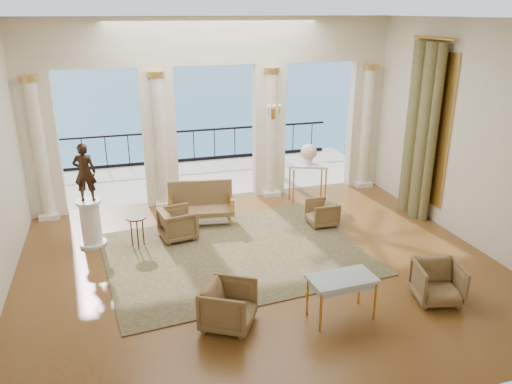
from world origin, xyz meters
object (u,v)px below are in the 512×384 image
object	(u,v)px
armchair_a	(229,304)
game_table	(342,282)
pedestal	(91,224)
console_table	(308,171)
settee	(201,203)
armchair_b	(438,281)
statue	(85,172)
armchair_d	(178,222)
side_table	(136,221)
armchair_c	(322,212)

from	to	relation	value
armchair_a	game_table	distance (m)	1.80
armchair_a	pedestal	xyz separation A→B (m)	(-2.06, 3.55, 0.09)
console_table	settee	bearing A→B (deg)	-145.06
armchair_b	statue	size ratio (longest dim) A/B	0.63
armchair_d	statue	size ratio (longest dim) A/B	0.62
side_table	game_table	bearing A→B (deg)	-49.76
armchair_c	pedestal	world-z (taller)	pedestal
armchair_a	pedestal	bearing A→B (deg)	60.30
armchair_a	armchair_d	size ratio (longest dim) A/B	1.06
armchair_a	statue	xyz separation A→B (m)	(-2.06, 3.55, 1.21)
pedestal	statue	size ratio (longest dim) A/B	0.84
armchair_d	settee	size ratio (longest dim) A/B	0.48
armchair_b	settee	bearing A→B (deg)	140.74
armchair_a	settee	bearing A→B (deg)	25.59
armchair_b	statue	xyz separation A→B (m)	(-5.59, 3.84, 1.22)
settee	console_table	bearing A→B (deg)	21.49
settee	statue	distance (m)	2.69
armchair_c	side_table	distance (m)	4.11
game_table	armchair_c	bearing A→B (deg)	68.15
game_table	armchair_b	bearing A→B (deg)	-3.56
armchair_c	settee	bearing A→B (deg)	-108.37
armchair_c	pedestal	xyz separation A→B (m)	(-5.00, 0.38, 0.16)
armchair_c	armchair_a	bearing A→B (deg)	-42.28
armchair_b	console_table	size ratio (longest dim) A/B	0.71
armchair_a	pedestal	distance (m)	4.11
armchair_d	side_table	distance (m)	0.91
side_table	statue	bearing A→B (deg)	157.62
armchair_b	game_table	distance (m)	1.78
armchair_c	pedestal	size ratio (longest dim) A/B	0.64
side_table	pedestal	bearing A→B (deg)	157.62
armchair_a	armchair_c	bearing A→B (deg)	-12.66
armchair_a	armchair_d	bearing A→B (deg)	35.28
settee	game_table	size ratio (longest dim) A/B	1.44
pedestal	armchair_a	bearing A→B (deg)	-59.85
armchair_c	statue	bearing A→B (deg)	-93.80
console_table	side_table	world-z (taller)	console_table
side_table	console_table	bearing A→B (deg)	19.95
settee	statue	world-z (taller)	statue
statue	armchair_d	bearing A→B (deg)	-176.77
console_table	armchair_a	bearing A→B (deg)	-102.81
armchair_c	armchair_d	xyz separation A→B (m)	(-3.24, 0.21, 0.05)
statue	side_table	size ratio (longest dim) A/B	1.74
armchair_a	settee	distance (m)	4.08
armchair_a	console_table	xyz separation A→B (m)	(3.23, 4.78, 0.39)
armchair_c	pedestal	distance (m)	5.02
armchair_d	pedestal	world-z (taller)	pedestal
armchair_a	armchair_c	world-z (taller)	armchair_a
armchair_d	pedestal	distance (m)	1.77
game_table	console_table	distance (m)	5.26
armchair_c	game_table	bearing A→B (deg)	-18.33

